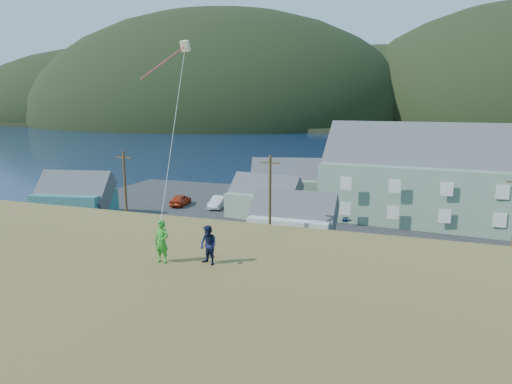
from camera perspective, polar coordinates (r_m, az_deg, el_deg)
ground at (r=37.52m, az=5.68°, el=-9.82°), size 900.00×900.00×0.00m
grass_strip at (r=35.70m, az=4.90°, el=-10.84°), size 110.00×8.00×0.10m
waterfront_lot at (r=53.44m, az=10.04°, el=-3.52°), size 72.00×36.00×0.12m
wharf at (r=76.55m, az=8.47°, el=1.21°), size 26.00×14.00×0.90m
far_shore at (r=364.43m, az=18.29°, el=8.52°), size 900.00×320.00×2.00m
far_hills at (r=314.92m, az=24.62°, el=7.96°), size 760.00×265.00×143.00m
lodge at (r=55.39m, az=28.66°, el=1.23°), size 39.35×14.26×13.55m
shed_teal at (r=57.66m, az=-21.70°, el=-0.58°), size 9.48×7.45×6.71m
shed_palegreen_near at (r=53.95m, az=1.02°, el=-0.76°), size 9.15×6.50×6.10m
shed_white at (r=42.97m, az=4.67°, el=-3.70°), size 7.95×5.35×6.31m
shed_palegreen_far at (r=61.69m, az=4.51°, el=1.17°), size 12.09×8.59×7.37m
utility_poles at (r=38.12m, az=3.20°, el=-2.38°), size 32.78×0.24×8.98m
parked_cars at (r=58.67m, az=1.64°, el=-1.27°), size 24.22×10.67×1.56m
kite_flyer_green at (r=18.14m, az=-11.70°, el=-6.10°), size 0.65×0.46×1.69m
kite_flyer_navy at (r=17.67m, az=-5.97°, el=-6.64°), size 0.91×0.82×1.53m
kite_rig at (r=25.26m, az=-9.28°, el=17.02°), size 2.03×4.05×11.01m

